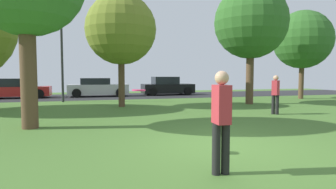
{
  "coord_description": "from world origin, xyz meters",
  "views": [
    {
      "loc": [
        -2.95,
        -5.86,
        1.62
      ],
      "look_at": [
        0.0,
        4.44,
        0.88
      ],
      "focal_mm": 30.6,
      "sensor_mm": 36.0,
      "label": 1
    }
  ],
  "objects_px": {
    "frisbee_disc": "(139,90)",
    "parked_car_black": "(167,87)",
    "parked_car_red": "(17,89)",
    "street_lamp_post": "(62,64)",
    "person_bystander": "(221,118)",
    "maple_tree_far": "(303,40)",
    "maple_tree_near": "(251,23)",
    "oak_tree_right": "(121,30)",
    "parked_car_silver": "(98,88)",
    "person_thrower": "(275,93)"
  },
  "relations": [
    {
      "from": "person_bystander",
      "to": "maple_tree_far",
      "type": "bearing_deg",
      "value": -42.09
    },
    {
      "from": "maple_tree_near",
      "to": "parked_car_red",
      "type": "xyz_separation_m",
      "value": [
        -13.39,
        8.02,
        -3.85
      ]
    },
    {
      "from": "oak_tree_right",
      "to": "parked_car_black",
      "type": "distance_m",
      "value": 9.48
    },
    {
      "from": "maple_tree_far",
      "to": "parked_car_red",
      "type": "bearing_deg",
      "value": 162.39
    },
    {
      "from": "person_bystander",
      "to": "parked_car_red",
      "type": "xyz_separation_m",
      "value": [
        -6.76,
        17.86,
        -0.31
      ]
    },
    {
      "from": "maple_tree_near",
      "to": "parked_car_black",
      "type": "relative_size",
      "value": 1.59
    },
    {
      "from": "oak_tree_right",
      "to": "person_thrower",
      "type": "distance_m",
      "value": 7.92
    },
    {
      "from": "parked_car_red",
      "to": "maple_tree_far",
      "type": "bearing_deg",
      "value": -17.61
    },
    {
      "from": "frisbee_disc",
      "to": "parked_car_black",
      "type": "height_order",
      "value": "parked_car_black"
    },
    {
      "from": "maple_tree_near",
      "to": "parked_car_silver",
      "type": "bearing_deg",
      "value": 134.57
    },
    {
      "from": "person_thrower",
      "to": "parked_car_red",
      "type": "height_order",
      "value": "person_thrower"
    },
    {
      "from": "parked_car_silver",
      "to": "parked_car_black",
      "type": "distance_m",
      "value": 5.47
    },
    {
      "from": "frisbee_disc",
      "to": "parked_car_black",
      "type": "bearing_deg",
      "value": 72.38
    },
    {
      "from": "oak_tree_right",
      "to": "parked_car_red",
      "type": "relative_size",
      "value": 1.32
    },
    {
      "from": "parked_car_red",
      "to": "street_lamp_post",
      "type": "height_order",
      "value": "street_lamp_post"
    },
    {
      "from": "maple_tree_far",
      "to": "parked_car_red",
      "type": "height_order",
      "value": "maple_tree_far"
    },
    {
      "from": "parked_car_red",
      "to": "parked_car_silver",
      "type": "relative_size",
      "value": 0.98
    },
    {
      "from": "maple_tree_near",
      "to": "frisbee_disc",
      "type": "bearing_deg",
      "value": -132.65
    },
    {
      "from": "maple_tree_far",
      "to": "frisbee_disc",
      "type": "height_order",
      "value": "maple_tree_far"
    },
    {
      "from": "maple_tree_far",
      "to": "parked_car_black",
      "type": "height_order",
      "value": "maple_tree_far"
    },
    {
      "from": "maple_tree_far",
      "to": "parked_car_black",
      "type": "bearing_deg",
      "value": 141.34
    },
    {
      "from": "oak_tree_right",
      "to": "parked_car_black",
      "type": "relative_size",
      "value": 1.39
    },
    {
      "from": "oak_tree_right",
      "to": "person_thrower",
      "type": "xyz_separation_m",
      "value": [
        5.72,
        -4.58,
        -3.0
      ]
    },
    {
      "from": "parked_car_red",
      "to": "parked_car_black",
      "type": "xyz_separation_m",
      "value": [
        10.95,
        0.24,
        0.04
      ]
    },
    {
      "from": "parked_car_red",
      "to": "parked_car_black",
      "type": "height_order",
      "value": "parked_car_black"
    },
    {
      "from": "parked_car_red",
      "to": "frisbee_disc",
      "type": "bearing_deg",
      "value": -70.93
    },
    {
      "from": "person_thrower",
      "to": "street_lamp_post",
      "type": "height_order",
      "value": "street_lamp_post"
    },
    {
      "from": "maple_tree_far",
      "to": "person_bystander",
      "type": "xyz_separation_m",
      "value": [
        -11.89,
        -11.94,
        -3.02
      ]
    },
    {
      "from": "oak_tree_right",
      "to": "person_bystander",
      "type": "height_order",
      "value": "oak_tree_right"
    },
    {
      "from": "parked_car_red",
      "to": "person_thrower",
      "type": "bearing_deg",
      "value": -44.76
    },
    {
      "from": "parked_car_red",
      "to": "street_lamp_post",
      "type": "bearing_deg",
      "value": -50.06
    },
    {
      "from": "frisbee_disc",
      "to": "parked_car_red",
      "type": "xyz_separation_m",
      "value": [
        -5.67,
        16.4,
        -0.7
      ]
    },
    {
      "from": "parked_car_black",
      "to": "frisbee_disc",
      "type": "bearing_deg",
      "value": -107.62
    },
    {
      "from": "oak_tree_right",
      "to": "parked_car_red",
      "type": "xyz_separation_m",
      "value": [
        -6.39,
        7.43,
        -3.26
      ]
    },
    {
      "from": "parked_car_black",
      "to": "parked_car_red",
      "type": "bearing_deg",
      "value": -178.77
    },
    {
      "from": "person_bystander",
      "to": "parked_car_red",
      "type": "bearing_deg",
      "value": 23.51
    },
    {
      "from": "street_lamp_post",
      "to": "parked_car_red",
      "type": "bearing_deg",
      "value": 129.94
    },
    {
      "from": "parked_car_red",
      "to": "parked_car_black",
      "type": "relative_size",
      "value": 1.05
    },
    {
      "from": "maple_tree_near",
      "to": "maple_tree_far",
      "type": "bearing_deg",
      "value": 21.77
    },
    {
      "from": "maple_tree_far",
      "to": "parked_car_black",
      "type": "distance_m",
      "value": 10.39
    },
    {
      "from": "frisbee_disc",
      "to": "parked_car_black",
      "type": "relative_size",
      "value": 0.09
    },
    {
      "from": "person_bystander",
      "to": "parked_car_silver",
      "type": "relative_size",
      "value": 0.39
    },
    {
      "from": "maple_tree_far",
      "to": "street_lamp_post",
      "type": "distance_m",
      "value": 15.55
    },
    {
      "from": "maple_tree_far",
      "to": "maple_tree_near",
      "type": "distance_m",
      "value": 5.68
    },
    {
      "from": "frisbee_disc",
      "to": "parked_car_black",
      "type": "xyz_separation_m",
      "value": [
        5.28,
        16.64,
        -0.65
      ]
    },
    {
      "from": "oak_tree_right",
      "to": "parked_car_silver",
      "type": "height_order",
      "value": "oak_tree_right"
    },
    {
      "from": "oak_tree_right",
      "to": "person_bystander",
      "type": "distance_m",
      "value": 10.85
    },
    {
      "from": "oak_tree_right",
      "to": "street_lamp_post",
      "type": "xyz_separation_m",
      "value": [
        -3.07,
        3.47,
        -1.63
      ]
    },
    {
      "from": "oak_tree_right",
      "to": "parked_car_silver",
      "type": "bearing_deg",
      "value": 96.95
    },
    {
      "from": "maple_tree_far",
      "to": "oak_tree_right",
      "type": "xyz_separation_m",
      "value": [
        -12.26,
        -1.51,
        -0.07
      ]
    }
  ]
}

